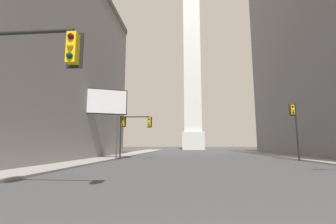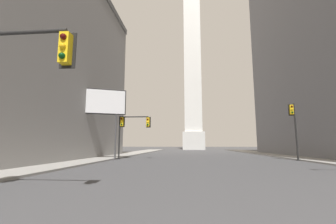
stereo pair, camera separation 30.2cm
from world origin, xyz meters
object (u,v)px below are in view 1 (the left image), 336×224
at_px(obelisk, 192,48).
at_px(traffic_light_mid_left, 131,126).
at_px(traffic_light_mid_right, 295,123).
at_px(billboard_sign, 98,103).

height_order(obelisk, traffic_light_mid_left, obelisk).
height_order(traffic_light_mid_right, billboard_sign, billboard_sign).
relative_size(traffic_light_mid_right, billboard_sign, 0.76).
bearing_deg(traffic_light_mid_left, obelisk, 80.62).
xyz_separation_m(traffic_light_mid_right, billboard_sign, (-22.70, -0.99, 2.48)).
xyz_separation_m(obelisk, traffic_light_mid_left, (-8.90, -53.87, -34.19)).
xyz_separation_m(traffic_light_mid_right, traffic_light_mid_left, (-19.05, 0.81, -0.21)).
xyz_separation_m(obelisk, traffic_light_mid_right, (10.15, -54.69, -33.98)).
bearing_deg(traffic_light_mid_right, billboard_sign, -177.50).
bearing_deg(obelisk, traffic_light_mid_left, -99.38).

